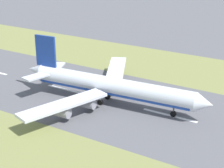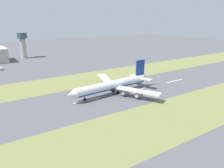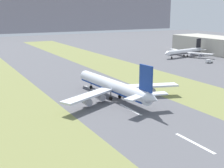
{
  "view_description": "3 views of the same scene",
  "coord_description": "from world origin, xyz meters",
  "views": [
    {
      "loc": [
        98.62,
        65.28,
        51.56
      ],
      "look_at": [
        1.77,
        5.85,
        7.0
      ],
      "focal_mm": 60.0,
      "sensor_mm": 36.0,
      "label": 1
    },
    {
      "loc": [
        -114.76,
        82.47,
        49.68
      ],
      "look_at": [
        1.77,
        5.85,
        7.0
      ],
      "focal_mm": 35.0,
      "sensor_mm": 36.0,
      "label": 2
    },
    {
      "loc": [
        -68.52,
        -124.44,
        42.42
      ],
      "look_at": [
        1.77,
        5.85,
        7.0
      ],
      "focal_mm": 50.0,
      "sensor_mm": 36.0,
      "label": 3
    }
  ],
  "objects": [
    {
      "name": "centreline_dash_near",
      "position": [
        0.0,
        -54.15,
        0.01
      ],
      "size": [
        1.2,
        18.0,
        0.01
      ],
      "primitive_type": "cube",
      "color": "silver",
      "rests_on": "ground"
    },
    {
      "name": "grass_median_east",
      "position": [
        45.0,
        0.0,
        0.0
      ],
      "size": [
        40.0,
        600.0,
        0.01
      ],
      "primitive_type": "cube",
      "color": "olive",
      "rests_on": "ground"
    },
    {
      "name": "service_truck",
      "position": [
        120.0,
        58.66,
        1.67
      ],
      "size": [
        6.13,
        2.89,
        3.1
      ],
      "color": "white",
      "rests_on": "ground"
    },
    {
      "name": "airplane_main_jet",
      "position": [
        1.92,
        3.95,
        6.02
      ],
      "size": [
        63.94,
        67.22,
        20.2
      ],
      "color": "silver",
      "rests_on": "ground"
    },
    {
      "name": "control_tower",
      "position": [
        176.93,
        24.45,
        19.48
      ],
      "size": [
        12.0,
        12.0,
        31.59
      ],
      "color": "#B2AD9E",
      "rests_on": "ground"
    },
    {
      "name": "centreline_dash_far",
      "position": [
        0.0,
        25.85,
        0.01
      ],
      "size": [
        1.2,
        18.0,
        0.01
      ],
      "primitive_type": "cube",
      "color": "silver",
      "rests_on": "ground"
    },
    {
      "name": "grass_median_west",
      "position": [
        -45.0,
        0.0,
        0.0
      ],
      "size": [
        40.0,
        600.0,
        0.01
      ],
      "primitive_type": "cube",
      "color": "olive",
      "rests_on": "ground"
    },
    {
      "name": "centreline_dash_mid",
      "position": [
        0.0,
        -14.15,
        0.01
      ],
      "size": [
        1.2,
        18.0,
        0.01
      ],
      "primitive_type": "cube",
      "color": "silver",
      "rests_on": "ground"
    },
    {
      "name": "ground_plane",
      "position": [
        0.0,
        0.0,
        0.0
      ],
      "size": [
        800.0,
        800.0,
        0.0
      ],
      "primitive_type": "plane",
      "color": "#56565B"
    }
  ]
}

